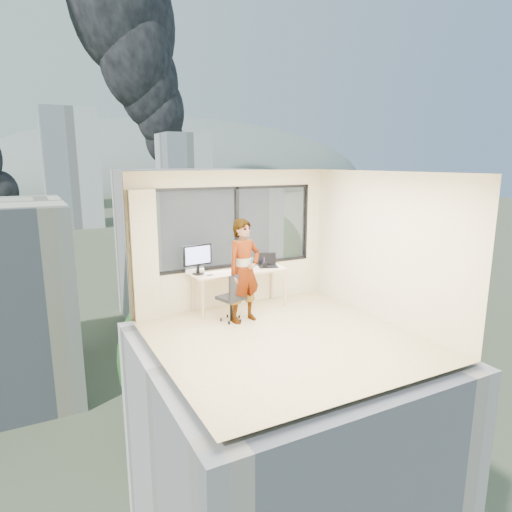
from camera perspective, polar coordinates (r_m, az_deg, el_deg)
floor at (r=7.18m, az=3.75°, el=-10.50°), size 4.00×4.00×0.01m
ceiling at (r=6.64m, az=4.07°, el=10.71°), size 4.00×4.00×0.01m
wall_front at (r=5.25m, az=15.38°, el=-4.45°), size 4.00×0.01×2.60m
wall_left at (r=6.02m, az=-12.58°, el=-2.20°), size 0.01×4.00×2.60m
wall_right at (r=8.00m, az=16.23°, el=1.11°), size 0.01×4.00×2.60m
window_wall at (r=8.52m, az=-2.82°, el=3.75°), size 3.30×0.16×1.55m
curtain at (r=7.90m, az=-14.15°, el=-0.02°), size 0.45×0.14×2.30m
desk at (r=8.44m, az=-2.08°, el=-4.32°), size 1.80×0.60×0.75m
chair at (r=7.77m, az=-3.23°, el=-5.21°), size 0.57×0.57×0.90m
person at (r=7.65m, az=-1.55°, el=-1.93°), size 0.74×0.56×1.81m
monitor at (r=8.06m, az=-7.53°, el=-0.42°), size 0.56×0.18×0.55m
game_console at (r=8.27m, az=-7.88°, el=-1.80°), size 0.41×0.38×0.08m
laptop at (r=8.59m, az=1.56°, el=-0.64°), size 0.47×0.48×0.23m
cellphone at (r=8.01m, az=-5.95°, el=-2.45°), size 0.11×0.07×0.01m
pen_cup at (r=8.50m, az=1.08°, el=-1.20°), size 0.10×0.10×0.11m
handbag at (r=8.59m, az=-0.62°, el=-0.80°), size 0.26×0.18×0.18m
exterior_ground at (r=126.82m, az=-25.76°, el=3.24°), size 400.00×400.00×0.04m
near_bldg_b at (r=47.14m, az=-7.89°, el=1.21°), size 14.00×13.00×16.00m
near_bldg_c at (r=48.90m, az=16.79°, el=-2.40°), size 12.00×10.00×10.00m
far_tower_b at (r=126.19m, az=-22.72°, el=10.32°), size 13.00×13.00×30.00m
far_tower_c at (r=153.56m, az=-9.29°, el=10.47°), size 15.00×15.00×26.00m
hill_b at (r=342.11m, az=-10.03°, el=9.04°), size 300.00×220.00×96.00m
tree_b at (r=27.67m, az=-9.27°, el=-14.42°), size 7.60×7.60×9.00m
tree_c at (r=53.59m, az=1.57°, el=-0.64°), size 8.40×8.40×10.00m
smoke_plume_b at (r=186.71m, az=-9.60°, el=19.33°), size 30.00×18.00×70.00m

